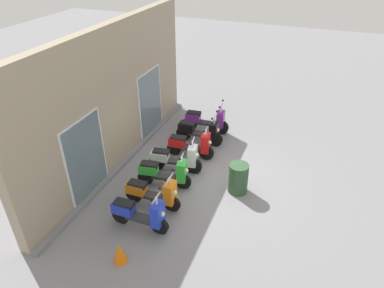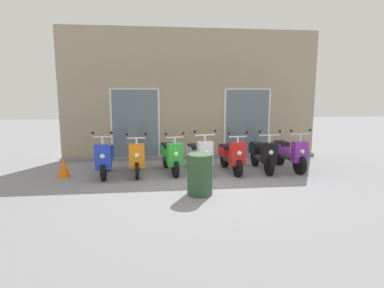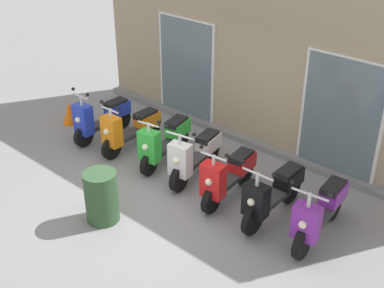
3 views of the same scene
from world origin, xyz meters
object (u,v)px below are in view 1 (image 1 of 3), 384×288
at_px(scooter_green, 165,172).
at_px(scooter_red, 191,145).
at_px(scooter_purple, 206,120).
at_px(scooter_white, 176,158).
at_px(traffic_cone, 119,253).
at_px(scooter_orange, 153,192).
at_px(scooter_blue, 140,213).
at_px(trash_bin, 238,178).
at_px(scooter_black, 199,131).

relative_size(scooter_green, scooter_red, 1.00).
distance_m(scooter_red, scooter_purple, 1.70).
xyz_separation_m(scooter_white, traffic_cone, (-3.54, -0.19, -0.20)).
xyz_separation_m(scooter_orange, scooter_purple, (4.24, 0.02, -0.00)).
height_order(scooter_orange, scooter_green, scooter_orange).
distance_m(scooter_blue, traffic_cone, 1.09).
bearing_deg(traffic_cone, trash_bin, -28.48).
height_order(scooter_blue, scooter_white, scooter_blue).
relative_size(scooter_orange, traffic_cone, 3.01).
relative_size(scooter_green, trash_bin, 1.76).
height_order(scooter_orange, trash_bin, scooter_orange).
relative_size(scooter_white, traffic_cone, 3.12).
bearing_deg(scooter_white, scooter_orange, -177.48).
height_order(trash_bin, traffic_cone, trash_bin).
height_order(scooter_red, trash_bin, scooter_red).
xyz_separation_m(scooter_white, scooter_purple, (2.58, -0.05, 0.01)).
height_order(scooter_blue, trash_bin, scooter_blue).
bearing_deg(scooter_green, scooter_purple, -0.89).
xyz_separation_m(scooter_orange, trash_bin, (1.41, -1.90, -0.03)).
relative_size(scooter_purple, trash_bin, 1.90).
distance_m(scooter_blue, trash_bin, 2.88).
height_order(scooter_green, trash_bin, scooter_green).
relative_size(scooter_orange, scooter_white, 0.97).
bearing_deg(scooter_red, scooter_white, 170.83).
bearing_deg(scooter_black, scooter_white, 176.77).
bearing_deg(trash_bin, scooter_white, 82.68).
bearing_deg(scooter_white, trash_bin, -97.32).
bearing_deg(scooter_purple, scooter_blue, -178.95).
bearing_deg(scooter_red, scooter_green, 175.17).
xyz_separation_m(scooter_red, traffic_cone, (-4.42, -0.05, -0.20)).
distance_m(scooter_white, traffic_cone, 3.55).
height_order(scooter_red, traffic_cone, scooter_red).
height_order(scooter_orange, scooter_black, scooter_black).
distance_m(scooter_orange, scooter_purple, 4.24).
bearing_deg(scooter_green, scooter_blue, -175.14).
bearing_deg(scooter_blue, scooter_red, 0.08).
bearing_deg(scooter_blue, trash_bin, -39.41).
xyz_separation_m(scooter_orange, scooter_white, (1.66, 0.07, -0.01)).
bearing_deg(trash_bin, scooter_purple, 34.15).
bearing_deg(scooter_purple, scooter_red, -177.05).
relative_size(scooter_green, scooter_purple, 0.93).
distance_m(scooter_blue, scooter_white, 2.48).
bearing_deg(scooter_red, scooter_black, 2.71).
height_order(scooter_white, scooter_black, scooter_white).
relative_size(trash_bin, traffic_cone, 1.69).
relative_size(scooter_orange, scooter_green, 1.01).
relative_size(scooter_red, trash_bin, 1.76).
xyz_separation_m(scooter_blue, traffic_cone, (-1.07, -0.04, -0.21)).
bearing_deg(scooter_white, scooter_green, -179.88).
bearing_deg(scooter_purple, scooter_orange, -179.74).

